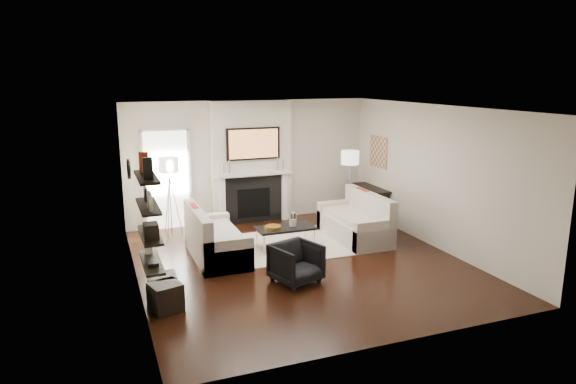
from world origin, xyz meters
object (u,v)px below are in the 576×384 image
object	(u,v)px
loveseat_right_base	(354,229)
ottoman_near	(162,288)
lamp_right_shade	(350,158)
armchair	(296,261)
coffee_table	(285,228)
loveseat_left_base	(217,247)
lamp_left_shade	(169,165)

from	to	relation	value
loveseat_right_base	ottoman_near	distance (m)	4.32
lamp_right_shade	armchair	bearing A→B (deg)	-130.17
loveseat_right_base	coffee_table	world-z (taller)	same
loveseat_left_base	armchair	bearing A→B (deg)	-59.31
loveseat_right_base	coffee_table	bearing A→B (deg)	-177.78
lamp_left_shade	ottoman_near	size ratio (longest dim) A/B	1.00
loveseat_left_base	ottoman_near	size ratio (longest dim) A/B	4.50
loveseat_left_base	loveseat_right_base	size ratio (longest dim) A/B	1.00
loveseat_left_base	loveseat_right_base	distance (m)	2.84
loveseat_right_base	lamp_left_shade	distance (m)	3.98
armchair	lamp_left_shade	xyz separation A→B (m)	(-1.46, 3.35, 1.10)
lamp_right_shade	lamp_left_shade	bearing A→B (deg)	173.27
lamp_right_shade	loveseat_left_base	bearing A→B (deg)	-158.22
loveseat_right_base	lamp_right_shade	size ratio (longest dim) A/B	4.50
loveseat_right_base	lamp_right_shade	xyz separation A→B (m)	(0.52, 1.23, 1.24)
lamp_right_shade	ottoman_near	bearing A→B (deg)	-147.73
loveseat_right_base	ottoman_near	world-z (taller)	loveseat_right_base
armchair	lamp_right_shade	size ratio (longest dim) A/B	1.73
loveseat_left_base	lamp_left_shade	distance (m)	2.25
ottoman_near	coffee_table	bearing A→B (deg)	32.01
coffee_table	ottoman_near	distance (m)	2.96
loveseat_left_base	armchair	xyz separation A→B (m)	(0.92, -1.55, 0.14)
coffee_table	ottoman_near	bearing A→B (deg)	-147.99
loveseat_right_base	ottoman_near	bearing A→B (deg)	-157.94
loveseat_right_base	loveseat_left_base	bearing A→B (deg)	-177.83
loveseat_right_base	lamp_left_shade	xyz separation A→B (m)	(-3.38, 1.69, 1.24)
armchair	ottoman_near	xyz separation A→B (m)	(-2.08, 0.03, -0.15)
loveseat_left_base	loveseat_right_base	world-z (taller)	same
loveseat_right_base	coffee_table	xyz separation A→B (m)	(-1.50, -0.06, 0.19)
armchair	lamp_left_shade	world-z (taller)	lamp_left_shade
loveseat_right_base	ottoman_near	size ratio (longest dim) A/B	4.50
loveseat_right_base	lamp_left_shade	bearing A→B (deg)	153.41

